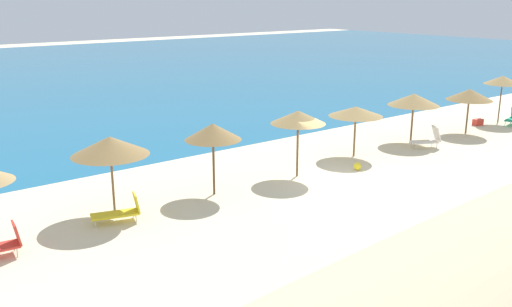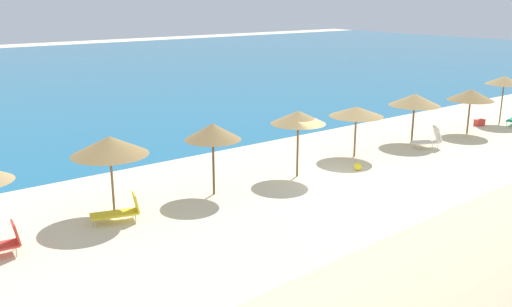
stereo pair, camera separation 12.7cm
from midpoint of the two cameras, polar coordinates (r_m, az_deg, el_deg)
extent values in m
plane|color=beige|center=(23.44, 7.80, -2.77)|extent=(160.00, 160.00, 0.00)
cube|color=#1E6B93|center=(58.49, -21.79, 7.34)|extent=(160.00, 67.04, 0.01)
cylinder|color=brown|center=(19.97, -14.51, -2.93)|extent=(0.08, 0.08, 2.32)
cone|color=olive|center=(19.59, -14.78, 0.77)|extent=(2.63, 2.63, 0.65)
cylinder|color=brown|center=(21.41, -4.49, -1.21)|extent=(0.09, 0.09, 2.32)
cone|color=olive|center=(21.06, -4.56, 2.23)|extent=(2.15, 2.15, 0.62)
cylinder|color=brown|center=(23.56, 4.08, 0.52)|extent=(0.09, 0.09, 2.43)
cone|color=#9E7F4C|center=(23.24, 4.14, 3.70)|extent=(2.29, 2.29, 0.54)
cylinder|color=brown|center=(26.91, 9.85, 1.88)|extent=(0.10, 0.10, 2.10)
cone|color=#9E7F4C|center=(26.67, 9.96, 4.23)|extent=(2.53, 2.53, 0.45)
cylinder|color=brown|center=(30.17, 15.43, 3.05)|extent=(0.10, 0.10, 2.11)
cone|color=#9E7F4C|center=(29.94, 15.60, 5.30)|extent=(2.61, 2.61, 0.61)
cylinder|color=brown|center=(33.20, 20.56, 3.64)|extent=(0.09, 0.09, 2.02)
cone|color=olive|center=(32.99, 20.75, 5.62)|extent=(2.48, 2.48, 0.61)
cylinder|color=brown|center=(36.77, 23.44, 4.80)|extent=(0.07, 0.07, 2.48)
cone|color=#9E7F4C|center=(36.57, 23.66, 6.85)|extent=(2.14, 2.14, 0.49)
cube|color=white|center=(29.39, 16.59, 1.13)|extent=(1.46, 1.15, 0.07)
cube|color=white|center=(29.58, 17.73, 1.94)|extent=(0.56, 0.68, 0.78)
cylinder|color=silver|center=(29.41, 15.36, 0.89)|extent=(0.04, 0.04, 0.28)
cylinder|color=silver|center=(28.96, 15.79, 0.63)|extent=(0.04, 0.04, 0.28)
cylinder|color=silver|center=(29.91, 17.32, 0.98)|extent=(0.04, 0.04, 0.28)
cylinder|color=silver|center=(29.47, 17.77, 0.72)|extent=(0.04, 0.04, 0.28)
cube|color=red|center=(18.12, -23.31, -7.42)|extent=(0.24, 0.63, 0.66)
cylinder|color=silver|center=(18.54, -23.51, -8.62)|extent=(0.04, 0.04, 0.28)
cylinder|color=silver|center=(18.06, -23.25, -9.24)|extent=(0.04, 0.04, 0.28)
cube|color=yellow|center=(19.58, -14.33, -6.00)|extent=(1.67, 1.01, 0.07)
cube|color=yellow|center=(19.56, -12.23, -4.88)|extent=(0.34, 0.62, 0.65)
cylinder|color=silver|center=(19.82, -16.31, -6.39)|extent=(0.04, 0.04, 0.26)
cylinder|color=silver|center=(19.36, -16.16, -6.92)|extent=(0.04, 0.04, 0.26)
cylinder|color=silver|center=(19.95, -12.49, -5.97)|extent=(0.04, 0.04, 0.26)
cylinder|color=silver|center=(19.49, -12.25, -6.49)|extent=(0.04, 0.04, 0.26)
cylinder|color=silver|center=(35.98, 23.86, 2.78)|extent=(0.04, 0.04, 0.32)
cylinder|color=silver|center=(37.10, 24.36, 3.08)|extent=(0.04, 0.04, 0.32)
sphere|color=yellow|center=(25.01, 10.11, -1.28)|extent=(0.34, 0.34, 0.34)
cube|color=red|center=(35.68, 21.50, 2.98)|extent=(0.63, 0.46, 0.37)
camera|label=1|loc=(0.06, -90.16, -0.04)|focal=39.42mm
camera|label=2|loc=(0.06, 89.84, 0.04)|focal=39.42mm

